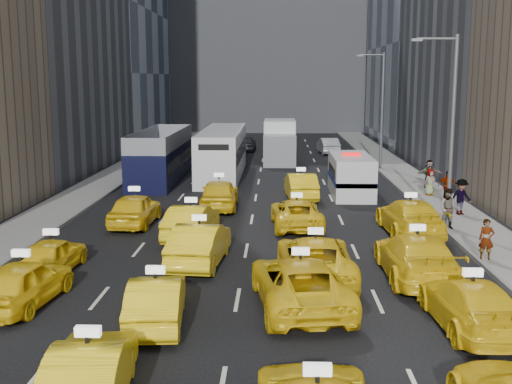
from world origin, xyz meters
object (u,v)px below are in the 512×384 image
Objects in this scene: taxi_1 at (90,373)px; pedestrian_0 at (486,239)px; double_decker at (161,156)px; city_bus at (223,153)px; nypd_van at (351,176)px; box_truck at (280,142)px.

taxi_1 is 16.59m from pedestrian_0.
taxi_1 is at bearing -88.69° from double_decker.
city_bus reaches higher than pedestrian_0.
pedestrian_0 is at bearing -82.46° from nypd_van.
box_truck reaches higher than double_decker.
city_bus is (-8.47, 7.48, 0.51)m from nypd_van.
pedestrian_0 is (12.12, 11.34, 0.21)m from taxi_1.
pedestrian_0 is (3.56, -14.61, -0.24)m from nypd_van.
double_decker is 0.91× the size of city_bus.
double_decker is 1.54× the size of box_truck.
city_bus is at bearing 132.42° from nypd_van.
pedestrian_0 is at bearing -59.27° from city_bus.
double_decker is at bearing -124.24° from box_truck.
taxi_1 is at bearing -91.29° from box_truck.
taxi_1 is 0.71× the size of nypd_van.
city_bus is at bearing -112.60° from box_truck.
city_bus reaches higher than nypd_van.
double_decker is 13.22m from box_truck.
nypd_van is 11.31m from city_bus.
nypd_van is 3.97× the size of pedestrian_0.
double_decker is (-12.58, 5.33, 0.53)m from nypd_van.
double_decker is (-4.02, 31.27, 0.98)m from taxi_1.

